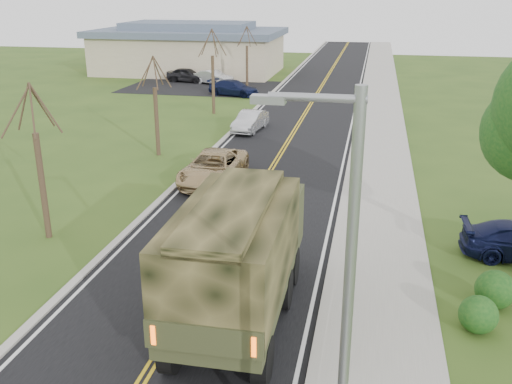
# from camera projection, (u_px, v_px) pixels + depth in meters

# --- Properties ---
(road) EXTENTS (8.00, 120.00, 0.01)m
(road) POSITION_uv_depth(u_px,v_px,m) (312.00, 103.00, 48.80)
(road) COLOR black
(road) RESTS_ON ground
(curb_right) EXTENTS (0.30, 120.00, 0.12)m
(curb_right) POSITION_uv_depth(u_px,v_px,m) (361.00, 104.00, 47.99)
(curb_right) COLOR #9E998E
(curb_right) RESTS_ON ground
(sidewalk_right) EXTENTS (3.20, 120.00, 0.10)m
(sidewalk_right) POSITION_uv_depth(u_px,v_px,m) (382.00, 105.00, 47.66)
(sidewalk_right) COLOR #9E998E
(sidewalk_right) RESTS_ON ground
(curb_left) EXTENTS (0.30, 120.00, 0.10)m
(curb_left) POSITION_uv_depth(u_px,v_px,m) (264.00, 100.00, 49.58)
(curb_left) COLOR #9E998E
(curb_left) RESTS_ON ground
(street_light) EXTENTS (1.65, 0.22, 8.00)m
(street_light) POSITION_uv_depth(u_px,v_px,m) (341.00, 310.00, 9.03)
(street_light) COLOR gray
(street_light) RESTS_ON ground
(bare_tree_a) EXTENTS (1.93, 2.26, 6.08)m
(bare_tree_a) POSITION_uv_depth(u_px,v_px,m) (41.00, 174.00, 21.60)
(bare_tree_a) COLOR #38281C
(bare_tree_a) RESTS_ON ground
(bare_tree_b) EXTENTS (1.83, 2.14, 5.73)m
(bare_tree_b) POSITION_uv_depth(u_px,v_px,m) (156.00, 113.00, 32.71)
(bare_tree_b) COLOR #38281C
(bare_tree_b) RESTS_ON ground
(bare_tree_c) EXTENTS (2.04, 2.39, 6.42)m
(bare_tree_c) POSITION_uv_depth(u_px,v_px,m) (213.00, 78.00, 43.67)
(bare_tree_c) COLOR #38281C
(bare_tree_c) RESTS_ON ground
(bare_tree_d) EXTENTS (1.88, 2.20, 5.91)m
(bare_tree_d) POSITION_uv_depth(u_px,v_px,m) (247.00, 62.00, 54.81)
(bare_tree_d) COLOR #38281C
(bare_tree_d) RESTS_ON ground
(commercial_building) EXTENTS (25.50, 21.50, 5.65)m
(commercial_building) POSITION_uv_depth(u_px,v_px,m) (190.00, 49.00, 65.67)
(commercial_building) COLOR tan
(commercial_building) RESTS_ON ground
(military_truck) EXTENTS (2.86, 7.98, 3.96)m
(military_truck) POSITION_uv_depth(u_px,v_px,m) (239.00, 249.00, 16.15)
(military_truck) COLOR black
(military_truck) RESTS_ON ground
(suv_champagne) EXTENTS (2.69, 5.56, 1.53)m
(suv_champagne) POSITION_uv_depth(u_px,v_px,m) (213.00, 167.00, 28.64)
(suv_champagne) COLOR tan
(suv_champagne) RESTS_ON ground
(sedan_silver) EXTENTS (1.93, 4.25, 1.35)m
(sedan_silver) POSITION_uv_depth(u_px,v_px,m) (250.00, 121.00, 39.00)
(sedan_silver) COLOR silver
(sedan_silver) RESTS_ON ground
(lot_car_dark) EXTENTS (4.52, 2.32, 1.47)m
(lot_car_dark) POSITION_uv_depth(u_px,v_px,m) (187.00, 75.00, 59.35)
(lot_car_dark) COLOR black
(lot_car_dark) RESTS_ON ground
(lot_car_silver) EXTENTS (4.55, 3.18, 1.42)m
(lot_car_silver) POSITION_uv_depth(u_px,v_px,m) (214.00, 77.00, 57.94)
(lot_car_silver) COLOR silver
(lot_car_silver) RESTS_ON ground
(lot_car_navy) EXTENTS (5.12, 3.17, 1.39)m
(lot_car_navy) POSITION_uv_depth(u_px,v_px,m) (234.00, 88.00, 51.89)
(lot_car_navy) COLOR #0E1535
(lot_car_navy) RESTS_ON ground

